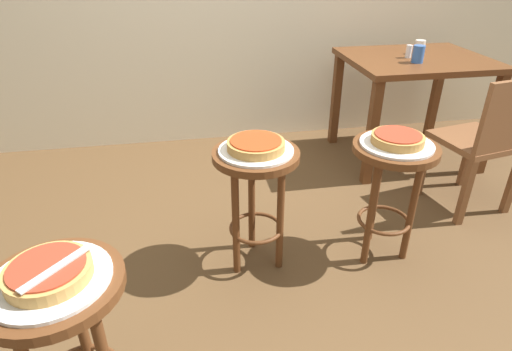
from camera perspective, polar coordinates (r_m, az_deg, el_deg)
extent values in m
plane|color=brown|center=(2.34, 3.24, -10.34)|extent=(6.00, 6.00, 0.00)
cylinder|color=#5B3319|center=(1.38, -25.41, -13.10)|extent=(0.40, 0.40, 0.03)
cylinder|color=#5B3319|center=(1.68, -22.11, -18.41)|extent=(0.04, 0.04, 0.60)
cylinder|color=silver|center=(1.37, -25.62, -12.36)|extent=(0.34, 0.34, 0.01)
cylinder|color=tan|center=(1.35, -25.85, -11.52)|extent=(0.24, 0.24, 0.04)
cylinder|color=#B23823|center=(1.34, -26.07, -10.76)|extent=(0.21, 0.21, 0.01)
cylinder|color=#5B3319|center=(2.12, 18.09, 3.41)|extent=(0.40, 0.40, 0.03)
cylinder|color=#5B3319|center=(2.36, 15.62, -2.20)|extent=(0.04, 0.04, 0.60)
cylinder|color=#5B3319|center=(2.18, 15.01, -4.99)|extent=(0.04, 0.04, 0.60)
cylinder|color=#5B3319|center=(2.27, 20.01, -4.31)|extent=(0.04, 0.04, 0.60)
torus|color=#5B3319|center=(2.32, 16.58, -5.67)|extent=(0.27, 0.27, 0.02)
cylinder|color=silver|center=(2.11, 18.19, 3.99)|extent=(0.34, 0.34, 0.01)
cylinder|color=#B78442|center=(2.10, 18.29, 4.63)|extent=(0.24, 0.24, 0.04)
cylinder|color=#B23823|center=(2.09, 18.39, 5.20)|extent=(0.21, 0.21, 0.01)
cylinder|color=#5B3319|center=(1.96, -0.01, 2.73)|extent=(0.40, 0.40, 0.03)
cylinder|color=#5B3319|center=(2.22, -0.58, -3.20)|extent=(0.04, 0.04, 0.60)
cylinder|color=#5B3319|center=(2.05, -2.70, -6.23)|extent=(0.04, 0.04, 0.60)
cylinder|color=#5B3319|center=(2.08, 3.25, -5.62)|extent=(0.04, 0.04, 0.60)
torus|color=#5B3319|center=(2.17, -0.01, -6.95)|extent=(0.27, 0.27, 0.02)
cylinder|color=white|center=(1.95, -0.01, 3.35)|extent=(0.34, 0.34, 0.01)
cylinder|color=#B78442|center=(1.93, -0.01, 4.05)|extent=(0.26, 0.26, 0.04)
cylinder|color=red|center=(1.93, -0.01, 4.67)|extent=(0.23, 0.23, 0.01)
cube|color=#5B3319|center=(3.28, 20.59, 14.19)|extent=(0.96, 0.79, 0.04)
cube|color=#5B3319|center=(2.91, 15.12, 5.32)|extent=(0.06, 0.06, 0.72)
cube|color=#5B3319|center=(3.36, 28.71, 5.86)|extent=(0.06, 0.06, 0.72)
cube|color=#5B3319|center=(3.51, 10.57, 9.85)|extent=(0.06, 0.06, 0.72)
cube|color=#5B3319|center=(3.89, 22.79, 9.98)|extent=(0.06, 0.06, 0.72)
cylinder|color=#3360B2|center=(3.11, 20.75, 14.86)|extent=(0.08, 0.08, 0.11)
cylinder|color=silver|center=(3.36, 20.92, 15.65)|extent=(0.07, 0.07, 0.10)
cylinder|color=white|center=(3.23, 19.63, 15.27)|extent=(0.04, 0.04, 0.09)
cube|color=brown|center=(2.86, 27.11, 4.16)|extent=(0.47, 0.47, 0.04)
cube|color=brown|center=(2.68, 30.81, 6.78)|extent=(0.40, 0.10, 0.40)
cube|color=brown|center=(3.18, 26.24, 2.21)|extent=(0.04, 0.04, 0.42)
cube|color=brown|center=(2.94, 21.30, 1.20)|extent=(0.04, 0.04, 0.42)
cube|color=brown|center=(2.72, 26.04, -2.13)|extent=(0.04, 0.04, 0.42)
cube|color=silver|center=(1.31, -25.05, -11.07)|extent=(0.16, 0.18, 0.01)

